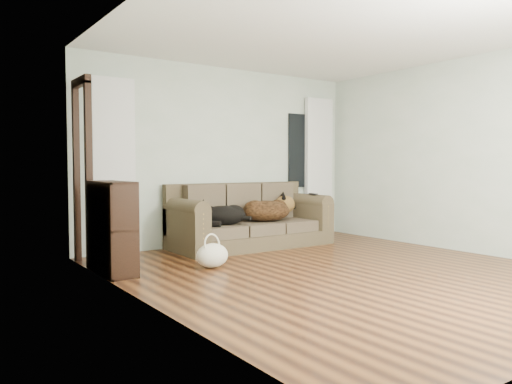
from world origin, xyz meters
TOP-DOWN VIEW (x-y plane):
  - floor at (0.00, 0.00)m, footprint 5.00×5.00m
  - ceiling at (0.00, 0.00)m, footprint 5.00×5.00m
  - wall_back at (0.00, 2.50)m, footprint 4.50×0.04m
  - wall_left at (-2.25, 0.00)m, footprint 0.04×5.00m
  - wall_right at (2.25, 0.00)m, footprint 0.04×5.00m
  - curtain_left at (-1.70, 2.42)m, footprint 0.55×0.08m
  - curtain_right at (1.80, 2.42)m, footprint 0.55×0.08m
  - window_pane at (1.45, 2.47)m, footprint 0.50×0.03m
  - door_casing at (-2.20, 2.05)m, footprint 0.07×0.60m
  - sofa at (0.14, 1.97)m, footprint 2.31×1.00m
  - dog_black_lab at (-0.40, 1.95)m, footprint 0.76×0.66m
  - dog_shepherd at (0.42, 1.96)m, footprint 0.86×0.68m
  - tv_remote at (1.13, 1.79)m, footprint 0.07×0.18m
  - tote_bag at (-1.07, 1.01)m, footprint 0.38×0.30m
  - bookshelf at (-2.09, 1.35)m, footprint 0.39×0.82m

SIDE VIEW (x-z plane):
  - floor at x=0.00m, z-range 0.00..0.00m
  - tote_bag at x=-1.07m, z-range 0.02..0.30m
  - sofa at x=0.14m, z-range -0.02..0.92m
  - dog_black_lab at x=-0.40m, z-range 0.34..0.62m
  - dog_shepherd at x=0.42m, z-range 0.32..0.66m
  - bookshelf at x=-2.09m, z-range 0.01..0.99m
  - tv_remote at x=1.13m, z-range 0.72..0.74m
  - door_casing at x=-2.20m, z-range 0.00..2.10m
  - curtain_left at x=-1.70m, z-range 0.02..2.27m
  - curtain_right at x=1.80m, z-range 0.02..2.27m
  - wall_back at x=0.00m, z-range 0.00..2.60m
  - wall_left at x=-2.25m, z-range 0.00..2.60m
  - wall_right at x=2.25m, z-range 0.00..2.60m
  - window_pane at x=1.45m, z-range 0.80..2.00m
  - ceiling at x=0.00m, z-range 2.60..2.60m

